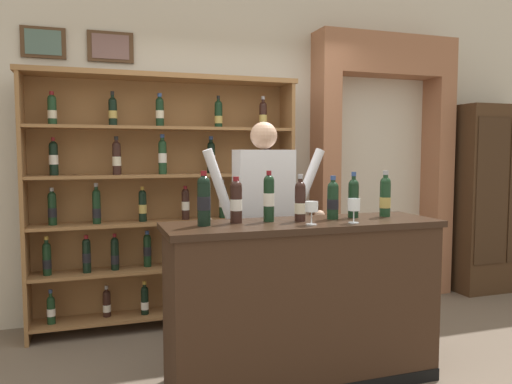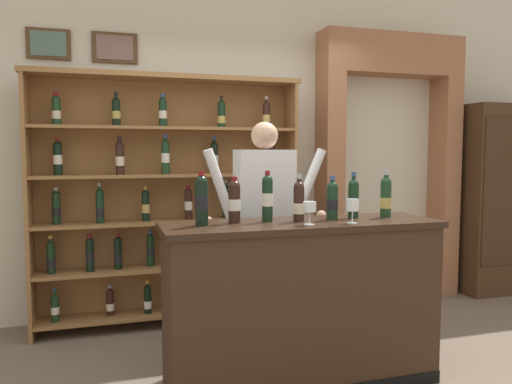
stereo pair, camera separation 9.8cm
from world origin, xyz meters
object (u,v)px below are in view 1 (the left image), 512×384
Objects in this scene: tasting_bottle_grappa at (353,198)px; tasting_bottle_bianco at (236,200)px; tasting_counter at (303,303)px; tasting_bottle_prosecco at (269,197)px; tasting_bottle_brunello at (333,199)px; tasting_bottle_riserva at (204,199)px; tasting_bottle_vin_santo at (385,196)px; wine_glass_spare at (354,205)px; tasting_bottle_super_tuscan at (300,201)px; wine_shelf at (165,196)px; side_cabinet at (491,198)px; shopkeeper at (264,211)px; wine_glass_left at (312,208)px.

tasting_bottle_bianco is at bearing 179.59° from tasting_bottle_grappa.
tasting_bottle_prosecco is at bearing 160.09° from tasting_counter.
tasting_counter is 0.69m from tasting_bottle_brunello.
tasting_bottle_riserva is 1.25m from tasting_bottle_vin_santo.
tasting_bottle_grappa is 0.26m from wine_glass_spare.
tasting_bottle_super_tuscan is 1.05× the size of tasting_bottle_brunello.
tasting_bottle_prosecco reaches higher than tasting_bottle_bianco.
tasting_bottle_bianco is at bearing -79.17° from wine_shelf.
tasting_bottle_prosecco is at bearing -156.60° from side_cabinet.
shopkeeper is 11.19× the size of wine_glass_spare.
tasting_bottle_prosecco reaches higher than wine_glass_spare.
tasting_bottle_prosecco is at bearing 6.20° from tasting_bottle_riserva.
shopkeeper is 0.53m from tasting_bottle_prosecco.
tasting_bottle_super_tuscan is 1.96× the size of wine_glass_spare.
side_cabinet is 6.47× the size of tasting_bottle_grappa.
tasting_bottle_super_tuscan reaches higher than tasting_bottle_brunello.
tasting_bottle_bianco is 0.72m from wine_glass_spare.
shopkeeper reaches higher than tasting_bottle_bianco.
shopkeeper is 11.98× the size of wine_glass_left.
shopkeeper is 0.72m from wine_glass_left.
wine_shelf reaches higher than tasting_bottle_bianco.
shopkeeper is at bearing 94.31° from wine_glass_left.
tasting_counter is 5.91× the size of tasting_bottle_super_tuscan.
wine_shelf is 1.15× the size of side_cabinet.
shopkeeper is 0.87m from tasting_bottle_vin_santo.
tasting_bottle_prosecco is (0.46, -1.29, 0.09)m from wine_shelf.
tasting_bottle_prosecco is at bearing 176.25° from tasting_bottle_brunello.
tasting_bottle_bianco is 0.46m from wine_glass_left.
tasting_bottle_brunello is at bearing -56.14° from wine_shelf.
tasting_bottle_grappa reaches higher than tasting_bottle_brunello.
side_cabinet is 3.46m from tasting_bottle_bianco.
side_cabinet reaches higher than wine_glass_spare.
shopkeeper reaches higher than tasting_bottle_super_tuscan.
tasting_counter is 0.64m from wine_glass_left.
tasting_bottle_bianco is at bearing -158.06° from side_cabinet.
tasting_bottle_riserva is 0.85m from tasting_bottle_brunello.
wine_glass_left is 0.27m from wine_glass_spare.
tasting_counter is at bearing -169.36° from tasting_bottle_grappa.
tasting_bottle_super_tuscan is 0.96× the size of tasting_bottle_vin_santo.
shopkeeper is 0.68m from tasting_bottle_grappa.
tasting_counter is (0.66, -1.37, -0.59)m from wine_shelf.
tasting_bottle_prosecco is (-0.14, -0.49, 0.15)m from shopkeeper.
wine_glass_spare is at bearing -79.54° from tasting_bottle_brunello.
shopkeeper is (-0.07, 0.57, 0.52)m from tasting_counter.
tasting_bottle_vin_santo reaches higher than tasting_bottle_grappa.
wine_shelf is 7.97× the size of tasting_bottle_brunello.
side_cabinet is 6.34× the size of tasting_bottle_vin_santo.
shopkeeper is 5.71× the size of tasting_bottle_super_tuscan.
wine_shelf is 1.59m from tasting_bottle_brunello.
tasting_bottle_grappa is at bearing -0.11° from tasting_bottle_prosecco.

